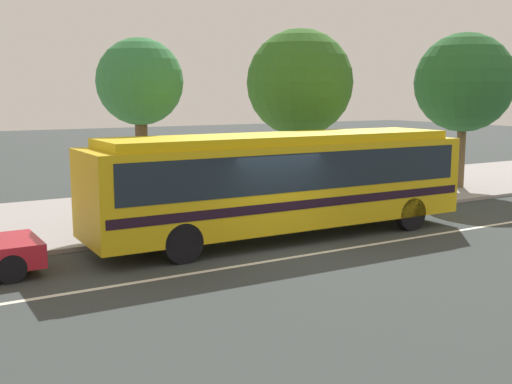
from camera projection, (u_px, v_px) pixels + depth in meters
ground_plane at (278, 250)px, 16.44m from camera, size 120.00×120.00×0.00m
sidewalk_slab at (177, 209)px, 21.99m from camera, size 60.00×8.00×0.12m
lane_stripe_center at (295, 257)px, 15.76m from camera, size 56.00×0.16×0.01m
transit_bus at (284, 178)px, 17.69m from camera, size 11.29×2.73×2.95m
pedestrian_waiting_near_sign at (320, 175)px, 22.64m from camera, size 0.48×0.48×1.77m
bus_stop_sign at (330, 162)px, 20.95m from camera, size 0.10×0.44×2.62m
street_tree_near_stop at (140, 84)px, 18.80m from camera, size 2.62×2.62×5.62m
street_tree_mid_block at (300, 83)px, 22.75m from camera, size 3.87×3.87×6.28m
street_tree_far_end at (464, 83)px, 26.07m from camera, size 4.11×4.11×6.47m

